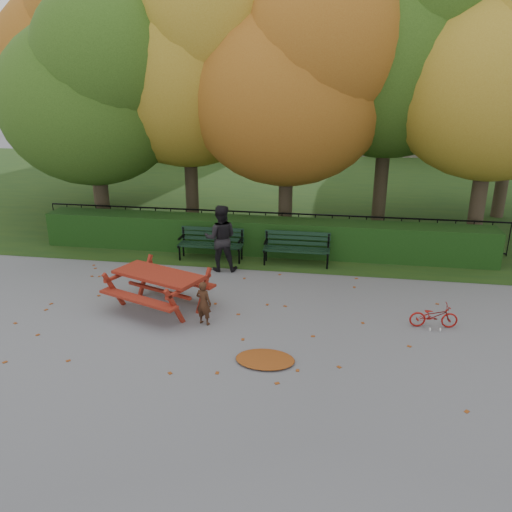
% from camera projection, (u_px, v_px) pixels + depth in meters
% --- Properties ---
extents(ground, '(90.00, 90.00, 0.00)m').
position_uv_depth(ground, '(228.00, 321.00, 10.48)').
color(ground, slate).
rests_on(ground, ground).
extents(grass_strip, '(90.00, 90.00, 0.00)m').
position_uv_depth(grass_strip, '(293.00, 188.00, 23.51)').
color(grass_strip, '#1A3713').
rests_on(grass_strip, ground).
extents(building_left, '(10.00, 7.00, 15.00)m').
position_uv_depth(building_left, '(179.00, 38.00, 33.58)').
color(building_left, '#BDAD95').
rests_on(building_left, ground).
extents(building_right, '(9.00, 6.00, 12.00)m').
position_uv_depth(building_right, '(434.00, 61.00, 33.30)').
color(building_right, '#BDAD95').
rests_on(building_right, ground).
extents(hedge, '(13.00, 0.90, 1.00)m').
position_uv_depth(hedge, '(261.00, 236.00, 14.50)').
color(hedge, black).
rests_on(hedge, ground).
extents(iron_fence, '(14.00, 0.04, 1.02)m').
position_uv_depth(iron_fence, '(266.00, 227.00, 15.24)').
color(iron_fence, black).
rests_on(iron_fence, ground).
extents(tree_a, '(5.88, 5.60, 7.48)m').
position_uv_depth(tree_a, '(97.00, 89.00, 14.98)').
color(tree_a, '#30231B').
rests_on(tree_a, ground).
extents(tree_b, '(6.72, 6.40, 8.79)m').
position_uv_depth(tree_b, '(195.00, 59.00, 15.35)').
color(tree_b, '#30231B').
rests_on(tree_b, ground).
extents(tree_c, '(6.30, 6.00, 8.00)m').
position_uv_depth(tree_c, '(299.00, 79.00, 14.30)').
color(tree_c, '#30231B').
rests_on(tree_c, ground).
extents(tree_d, '(7.14, 6.80, 9.58)m').
position_uv_depth(tree_d, '(407.00, 37.00, 14.62)').
color(tree_d, '#30231B').
rests_on(tree_d, ground).
extents(tree_f, '(6.93, 6.60, 9.19)m').
position_uv_depth(tree_f, '(90.00, 54.00, 18.30)').
color(tree_f, '#30231B').
rests_on(tree_f, ground).
extents(bench_left, '(1.80, 0.57, 0.88)m').
position_uv_depth(bench_left, '(211.00, 241.00, 13.96)').
color(bench_left, black).
rests_on(bench_left, ground).
extents(bench_right, '(1.80, 0.57, 0.88)m').
position_uv_depth(bench_right, '(297.00, 246.00, 13.58)').
color(bench_right, black).
rests_on(bench_right, ground).
extents(picnic_table, '(2.40, 2.19, 0.96)m').
position_uv_depth(picnic_table, '(158.00, 281.00, 10.83)').
color(picnic_table, maroon).
rests_on(picnic_table, ground).
extents(leaf_pile, '(1.29, 1.12, 0.07)m').
position_uv_depth(leaf_pile, '(265.00, 359.00, 8.96)').
color(leaf_pile, '#65280D').
rests_on(leaf_pile, ground).
extents(leaf_scatter, '(9.00, 5.70, 0.01)m').
position_uv_depth(leaf_scatter, '(231.00, 314.00, 10.76)').
color(leaf_scatter, '#65280D').
rests_on(leaf_scatter, ground).
extents(child, '(0.39, 0.32, 0.94)m').
position_uv_depth(child, '(204.00, 303.00, 10.20)').
color(child, '#3A2012').
rests_on(child, ground).
extents(adult, '(0.95, 0.80, 1.77)m').
position_uv_depth(adult, '(221.00, 238.00, 13.02)').
color(adult, black).
rests_on(adult, ground).
extents(bicycle, '(0.99, 0.42, 0.51)m').
position_uv_depth(bicycle, '(434.00, 316.00, 10.13)').
color(bicycle, maroon).
rests_on(bicycle, ground).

